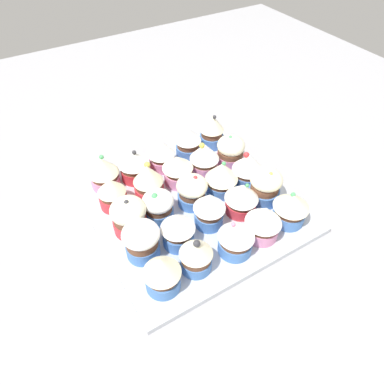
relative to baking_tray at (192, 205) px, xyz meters
The scene contains 27 objects.
ground_plane 2.10cm from the baking_tray, ahead, with size 180.00×180.00×3.00cm, color #9E9EA3.
baking_tray is the anchor object (origin of this frame).
cupcake_0 19.13cm from the baking_tray, 135.00° to the right, with size 5.99×5.99×7.26cm.
cupcake_1 15.15cm from the baking_tray, 118.36° to the right, with size 5.49×5.49×7.26cm.
cupcake_2 13.97cm from the baking_tray, 87.52° to the right, with size 6.23×6.23×7.11cm.
cupcake_3 15.29cm from the baking_tray, 63.62° to the right, with size 6.45×6.45×7.22cm.
cupcake_4 18.77cm from the baking_tray, 45.14° to the right, with size 6.49×6.49×6.95cm.
cupcake_5 15.10cm from the baking_tray, 155.85° to the right, with size 6.31×6.31×6.99cm.
cupcake_6 10.75cm from the baking_tray, 134.81° to the right, with size 5.97×5.97×6.96cm.
cupcake_7 7.55cm from the baking_tray, 92.28° to the right, with size 5.83×5.83×7.55cm.
cupcake_8 10.27cm from the baking_tray, 43.05° to the right, with size 6.35×6.35×7.05cm.
cupcake_9 14.62cm from the baking_tray, 26.85° to the right, with size 6.15×6.15×7.48cm.
cupcake_10 13.59cm from the baking_tray, behind, with size 6.32×6.32×7.61cm.
cupcake_11 8.09cm from the baking_tray, behind, with size 5.80×5.80×6.51cm.
cupcake_12 3.94cm from the baking_tray, 38.08° to the left, with size 5.92×5.92×6.75cm.
cupcake_13 8.01cm from the baking_tray, ahead, with size 6.47×6.47×7.41cm.
cupcake_14 13.43cm from the baking_tray, ahead, with size 6.28×6.28×7.47cm.
cupcake_15 15.56cm from the baking_tray, 151.36° to the left, with size 5.35×5.35×6.76cm.
cupcake_16 9.80cm from the baking_tray, 134.05° to the left, with size 5.85×5.85×7.97cm.
cupcake_17 7.82cm from the baking_tray, 84.89° to the left, with size 6.24×6.24×6.75cm.
cupcake_18 10.45cm from the baking_tray, 43.39° to the left, with size 6.13×6.13×7.68cm.
cupcake_19 15.15cm from the baking_tray, 24.79° to the left, with size 5.90×5.90×7.03cm.
cupcake_20 18.78cm from the baking_tray, 133.16° to the left, with size 6.10×6.10×7.31cm.
cupcake_21 14.47cm from the baking_tray, 117.38° to the left, with size 6.39×6.39×7.18cm.
cupcake_22 13.20cm from the baking_tray, 91.33° to the left, with size 5.76×5.76×6.87cm.
cupcake_23 15.49cm from the baking_tray, 62.41° to the left, with size 5.73×5.73×6.94cm.
cupcake_24 19.75cm from the baking_tray, 45.58° to the left, with size 5.46×5.46×8.11cm.
Camera 1 is at (-23.92, -40.00, 51.04)cm, focal length 32.59 mm.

